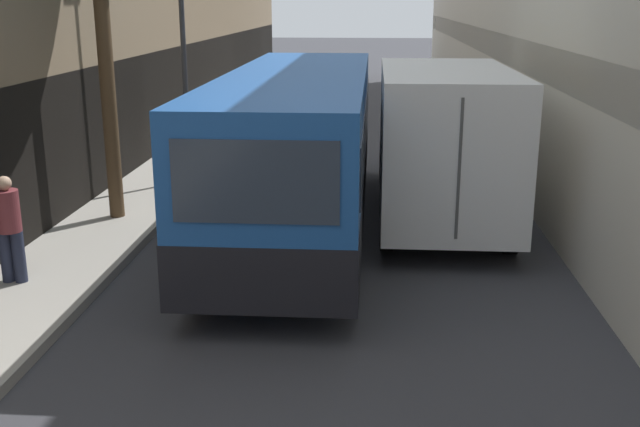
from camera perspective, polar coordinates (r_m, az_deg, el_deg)
name	(u,v)px	position (r m, az deg, el deg)	size (l,w,h in m)	color
ground_plane	(335,228)	(14.35, 1.17, -1.11)	(150.00, 150.00, 0.00)	#38383D
sidewalk_left	(118,220)	(15.15, -15.15, -0.46)	(1.90, 60.00, 0.15)	#9E998E
bus	(298,148)	(13.89, -1.67, 5.02)	(2.49, 10.13, 2.97)	#1E519E
box_truck	(441,137)	(14.99, 9.17, 5.81)	(2.34, 7.20, 3.01)	silver
pedestrian	(9,226)	(11.89, -22.61, -0.87)	(0.38, 0.36, 1.62)	#23283D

